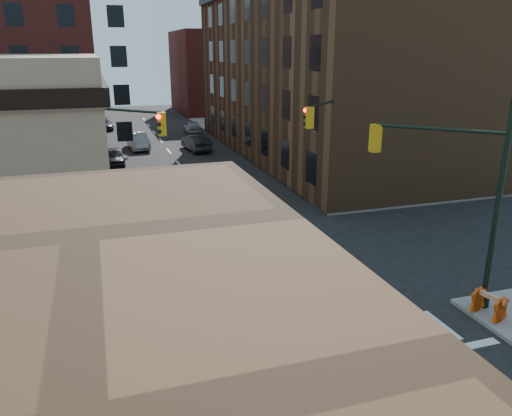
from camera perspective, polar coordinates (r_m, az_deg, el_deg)
ground at (r=22.73m, az=0.36°, el=-6.65°), size 140.00×140.00×0.00m
sidewalk_ne at (r=60.84m, az=11.57°, el=8.57°), size 34.00×54.50×0.15m
commercial_row_ne at (r=46.50m, az=7.23°, el=14.65°), size 14.00×34.00×14.00m
filler_nw at (r=82.24m, az=-25.35°, el=15.14°), size 20.00×18.00×16.00m
filler_ne at (r=80.39m, az=-3.11°, el=15.28°), size 16.00×16.00×12.00m
signal_pole_se at (r=19.46m, az=22.92°, el=2.12°), size 5.40×5.27×8.00m
signal_pole_nw at (r=25.52m, az=-16.13°, el=5.63°), size 3.58×3.67×8.00m
signal_pole_ne at (r=28.33m, az=8.33°, el=7.28°), size 3.67×3.58×8.00m
tree_ne_near at (r=48.12m, az=-0.77°, el=10.69°), size 3.00×3.00×4.85m
tree_ne_far at (r=55.77m, az=-3.23°, el=11.63°), size 3.00×3.00×4.85m
police_car at (r=24.61m, az=1.03°, el=-2.64°), size 5.30×5.87×1.64m
pickup at (r=27.33m, az=-15.48°, el=-1.26°), size 5.92×3.10×1.59m
parked_car_wnear at (r=43.97m, az=-16.05°, el=5.67°), size 1.86×4.31×1.45m
parked_car_wfar at (r=50.56m, az=-13.34°, el=7.47°), size 2.03×4.96×1.60m
parked_car_wdeep at (r=64.15m, az=-16.95°, el=9.14°), size 2.14×4.62×1.31m
parked_car_enear at (r=48.71m, az=-6.87°, el=7.43°), size 2.24×4.95×1.58m
parked_car_efar at (r=59.14m, az=-7.29°, el=9.18°), size 1.94×4.41×1.48m
pedestrian_a at (r=29.24m, az=-18.72°, el=-0.05°), size 0.68×0.64×1.56m
barrel_road at (r=25.69m, az=3.01°, el=-2.66°), size 0.66×0.66×0.89m
barrel_bank at (r=28.42m, az=-12.42°, el=-0.89°), size 0.59×0.59×1.02m
barricade_se_b at (r=20.07m, az=25.06°, el=-10.04°), size 0.87×1.31×0.90m
barricade_nw_a at (r=29.05m, az=-16.99°, el=-0.75°), size 1.14×0.62×0.83m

